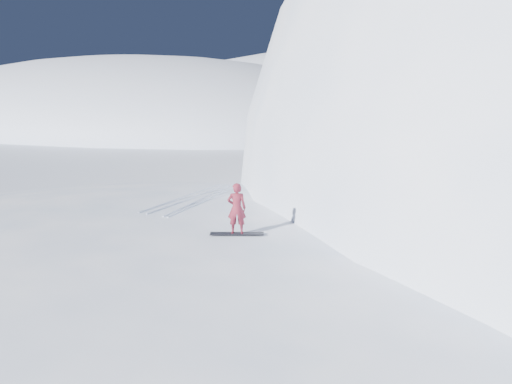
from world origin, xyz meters
TOP-DOWN VIEW (x-y plane):
  - ground at (0.00, 0.00)m, footprint 400.00×400.00m
  - near_ridge at (1.00, 3.00)m, footprint 36.00×28.00m
  - far_ridge_a at (-70.00, 60.00)m, footprint 120.00×70.00m
  - far_ridge_c at (-40.00, 110.00)m, footprint 140.00×90.00m
  - wind_bumps at (-0.56, 2.12)m, footprint 16.00×14.40m
  - snowboard at (3.41, 1.93)m, footprint 1.48×1.13m
  - snowboarder at (3.41, 1.93)m, footprint 0.65×0.60m
  - vapor_plume at (-59.07, 43.46)m, footprint 8.52×6.82m
  - board_tracks at (-1.00, 5.15)m, footprint 2.50×5.91m

SIDE VIEW (x-z plane):
  - ground at x=0.00m, z-range 0.00..0.00m
  - near_ridge at x=1.00m, z-range -2.40..2.40m
  - far_ridge_a at x=-70.00m, z-range -14.00..14.00m
  - far_ridge_c at x=-40.00m, z-range -18.00..18.00m
  - wind_bumps at x=-0.56m, z-range -0.50..0.50m
  - vapor_plume at x=-59.07m, z-range -2.98..2.98m
  - snowboard at x=3.41m, z-range 2.40..2.43m
  - board_tracks at x=-1.00m, z-range 2.40..2.44m
  - snowboarder at x=3.41m, z-range 2.43..3.93m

